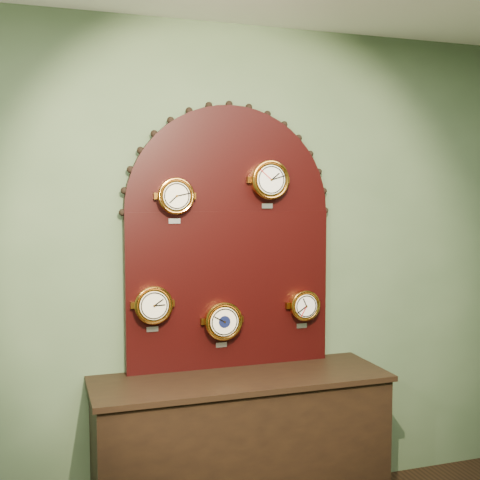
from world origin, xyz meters
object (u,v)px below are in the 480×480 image
object	(u,v)px
roman_clock	(176,196)
tide_clock	(304,305)
display_board	(229,230)
hygrometer	(153,305)
shop_counter	(241,452)
arabic_clock	(269,180)
barometer	(223,321)

from	to	relation	value
roman_clock	tide_clock	world-z (taller)	roman_clock
display_board	hygrometer	xyz separation A→B (m)	(-0.46, -0.07, -0.40)
shop_counter	tide_clock	xyz separation A→B (m)	(0.44, 0.15, 0.77)
arabic_clock	barometer	distance (m)	0.84
arabic_clock	hygrometer	distance (m)	0.96
hygrometer	barometer	xyz separation A→B (m)	(0.40, -0.00, -0.11)
display_board	hygrometer	size ratio (longest dim) A/B	5.83
arabic_clock	tide_clock	bearing A→B (deg)	0.29
barometer	tide_clock	bearing A→B (deg)	0.13
barometer	shop_counter	bearing A→B (deg)	-69.13
roman_clock	arabic_clock	distance (m)	0.55
arabic_clock	shop_counter	bearing A→B (deg)	-145.07
roman_clock	arabic_clock	bearing A→B (deg)	-0.07
roman_clock	tide_clock	size ratio (longest dim) A/B	1.08
hygrometer	tide_clock	world-z (taller)	hygrometer
roman_clock	tide_clock	distance (m)	1.00
tide_clock	shop_counter	bearing A→B (deg)	-160.74
shop_counter	hygrometer	world-z (taller)	hygrometer
hygrometer	barometer	world-z (taller)	hygrometer
roman_clock	arabic_clock	world-z (taller)	arabic_clock
tide_clock	hygrometer	bearing A→B (deg)	-179.95
roman_clock	hygrometer	xyz separation A→B (m)	(-0.13, -0.00, -0.59)
display_board	tide_clock	size ratio (longest dim) A/B	6.51
shop_counter	roman_clock	world-z (taller)	roman_clock
arabic_clock	hygrometer	world-z (taller)	arabic_clock
display_board	tide_clock	distance (m)	0.64
display_board	barometer	world-z (taller)	display_board
shop_counter	display_board	bearing A→B (deg)	90.00
tide_clock	display_board	bearing A→B (deg)	171.59
arabic_clock	tide_clock	size ratio (longest dim) A/B	1.18
display_board	barometer	distance (m)	0.52
shop_counter	roman_clock	distance (m)	1.46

